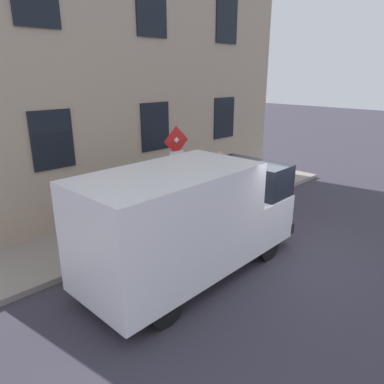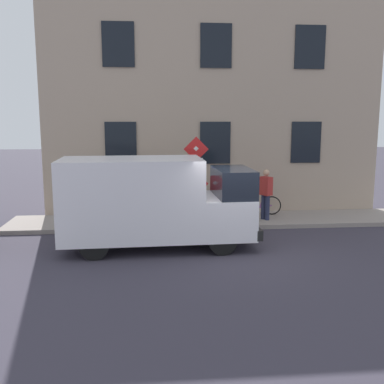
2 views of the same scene
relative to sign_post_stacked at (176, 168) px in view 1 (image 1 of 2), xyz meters
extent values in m
plane|color=#37333F|center=(-2.46, -0.89, -1.86)|extent=(80.00, 80.00, 0.00)
cube|color=gray|center=(0.88, -0.89, -1.79)|extent=(2.17, 14.21, 0.14)
cube|color=tan|center=(2.32, -0.89, 2.34)|extent=(0.70, 12.21, 8.39)
cube|color=black|center=(1.95, -4.25, 0.83)|extent=(0.06, 1.10, 1.50)
cube|color=black|center=(1.95, -0.89, 0.83)|extent=(0.06, 1.10, 1.50)
cube|color=black|center=(1.95, 2.47, 0.83)|extent=(0.06, 1.10, 1.50)
cube|color=black|center=(1.95, -4.25, 4.18)|extent=(0.06, 1.10, 1.50)
cube|color=black|center=(1.95, -0.89, 4.18)|extent=(0.06, 1.10, 1.50)
cylinder|color=#474C47|center=(0.05, -0.01, -0.37)|extent=(0.09, 0.09, 2.70)
pyramid|color=silver|center=(-0.03, 0.00, 0.74)|extent=(0.10, 0.50, 0.50)
pyramid|color=red|center=(-0.03, 0.00, 0.74)|extent=(0.09, 0.56, 0.56)
cube|color=white|center=(-0.01, 0.00, 0.19)|extent=(0.09, 0.44, 0.56)
cylinder|color=#1933B2|center=(-0.04, 0.00, 0.25)|extent=(0.04, 0.24, 0.24)
pyramid|color=silver|center=(-0.03, 0.00, -0.36)|extent=(0.10, 0.50, 0.50)
pyramid|color=red|center=(-0.03, 0.00, -0.36)|extent=(0.09, 0.56, 0.56)
cube|color=white|center=(-1.92, 1.96, -0.44)|extent=(2.11, 3.86, 2.18)
cube|color=white|center=(-1.85, -0.64, -0.98)|extent=(2.04, 1.46, 1.10)
cube|color=black|center=(-1.84, -0.85, -0.08)|extent=(1.95, 1.03, 0.84)
cube|color=black|center=(-1.83, -1.39, -1.35)|extent=(2.00, 0.22, 0.28)
cylinder|color=black|center=(-0.97, -0.38, -1.48)|extent=(0.24, 0.77, 0.76)
cylinder|color=black|center=(-2.73, -0.43, -1.48)|extent=(0.24, 0.77, 0.76)
cylinder|color=black|center=(-1.07, 2.95, -1.48)|extent=(0.24, 0.77, 0.76)
cylinder|color=black|center=(-2.83, 2.90, -1.48)|extent=(0.24, 0.77, 0.76)
torus|color=black|center=(1.49, -1.83, -1.39)|extent=(0.23, 0.67, 0.66)
torus|color=black|center=(1.34, -2.87, -1.39)|extent=(0.23, 0.67, 0.66)
cylinder|color=#893892|center=(1.44, -2.17, -1.18)|extent=(0.12, 0.60, 0.60)
cylinder|color=#893892|center=(1.43, -2.24, -0.91)|extent=(0.14, 0.72, 0.07)
cylinder|color=#893892|center=(1.39, -2.53, -1.20)|extent=(0.06, 0.19, 0.55)
cylinder|color=#893892|center=(1.37, -2.66, -1.43)|extent=(0.10, 0.43, 0.12)
cylinder|color=#893892|center=(1.49, -1.86, -1.14)|extent=(0.05, 0.09, 0.50)
cube|color=black|center=(1.38, -2.60, -0.88)|extent=(0.11, 0.21, 0.06)
cylinder|color=#262626|center=(1.48, -1.88, -0.84)|extent=(0.46, 0.09, 0.03)
torus|color=black|center=(1.42, -0.92, -1.39)|extent=(0.15, 0.66, 0.66)
torus|color=black|center=(1.41, -1.97, -1.39)|extent=(0.15, 0.66, 0.66)
cylinder|color=#218A38|center=(1.42, -1.26, -1.18)|extent=(0.04, 0.60, 0.60)
cylinder|color=#218A38|center=(1.42, -1.34, -0.91)|extent=(0.04, 0.73, 0.07)
cylinder|color=#218A38|center=(1.41, -1.62, -1.20)|extent=(0.04, 0.19, 0.55)
cylinder|color=#218A38|center=(1.41, -1.76, -1.43)|extent=(0.04, 0.43, 0.12)
cylinder|color=#218A38|center=(1.42, -0.95, -1.14)|extent=(0.04, 0.09, 0.50)
cube|color=black|center=(1.41, -1.70, -0.88)|extent=(0.08, 0.20, 0.06)
cylinder|color=#262626|center=(1.42, -0.97, -0.84)|extent=(0.46, 0.03, 0.03)
torus|color=black|center=(1.34, -0.03, -1.39)|extent=(0.22, 0.67, 0.66)
torus|color=black|center=(1.49, -1.06, -1.39)|extent=(0.22, 0.67, 0.66)
cylinder|color=black|center=(1.39, -0.36, -1.18)|extent=(0.12, 0.60, 0.60)
cylinder|color=black|center=(1.40, -0.43, -0.91)|extent=(0.14, 0.72, 0.07)
cylinder|color=black|center=(1.44, -0.72, -1.20)|extent=(0.06, 0.19, 0.55)
cylinder|color=black|center=(1.46, -0.85, -1.43)|extent=(0.10, 0.43, 0.12)
cylinder|color=black|center=(1.34, -0.05, -1.14)|extent=(0.05, 0.09, 0.50)
cube|color=black|center=(1.45, -0.79, -0.88)|extent=(0.11, 0.21, 0.06)
cylinder|color=#262626|center=(1.35, -0.08, -0.84)|extent=(0.46, 0.10, 0.03)
cylinder|color=#262B47|center=(0.67, -2.39, -1.29)|extent=(0.16, 0.16, 0.85)
cylinder|color=#262B47|center=(0.51, -2.48, -1.29)|extent=(0.16, 0.16, 0.85)
cube|color=#B02D29|center=(0.59, -2.43, -0.56)|extent=(0.48, 0.43, 0.62)
sphere|color=tan|center=(0.59, -2.43, -0.11)|extent=(0.22, 0.22, 0.22)
camera|label=1|loc=(-6.99, 6.37, 2.45)|focal=33.70mm
camera|label=2|loc=(-13.92, 1.42, 1.75)|focal=41.53mm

